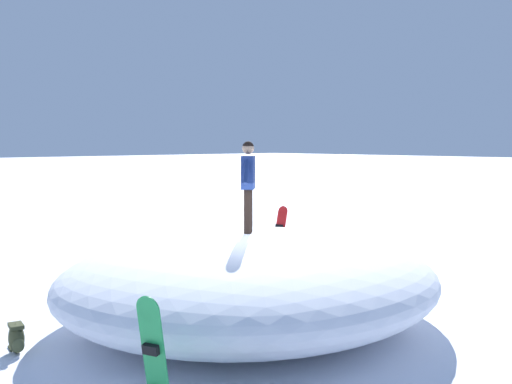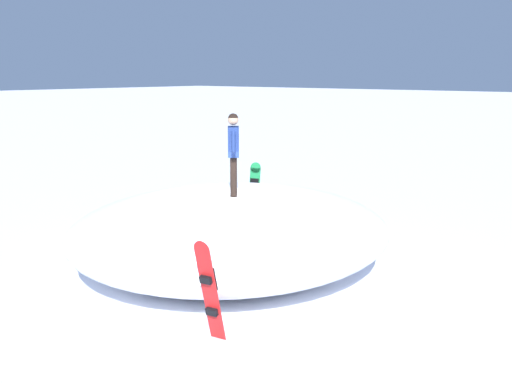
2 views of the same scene
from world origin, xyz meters
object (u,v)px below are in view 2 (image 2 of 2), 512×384
snowboard_primary_upright (209,290)px  snowboard_secondary_upright (254,190)px  snowboarder_standing (233,147)px  backpack_near (370,230)px  backpack_far (219,213)px

snowboard_primary_upright → snowboard_secondary_upright: size_ratio=1.05×
snowboarder_standing → snowboard_primary_upright: (2.94, 2.11, -1.71)m
snowboarder_standing → snowboard_secondary_upright: 4.83m
snowboarder_standing → snowboard_primary_upright: size_ratio=1.01×
snowboard_secondary_upright → backpack_near: (-0.15, 3.58, -0.59)m
snowboarder_standing → snowboard_primary_upright: snowboarder_standing is taller
snowboarder_standing → snowboard_secondary_upright: (-3.72, -2.54, -1.75)m
snowboard_primary_upright → backpack_near: (-6.81, -1.08, -0.62)m
snowboarder_standing → backpack_near: (-3.87, 1.04, -2.34)m
snowboarder_standing → backpack_far: size_ratio=2.60×
backpack_far → backpack_near: bearing=102.7°
snowboard_secondary_upright → backpack_near: snowboard_secondary_upright is taller
snowboard_secondary_upright → backpack_far: (0.79, -0.61, -0.61)m
snowboard_primary_upright → backpack_near: 6.93m
backpack_near → snowboard_primary_upright: bearing=9.0°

